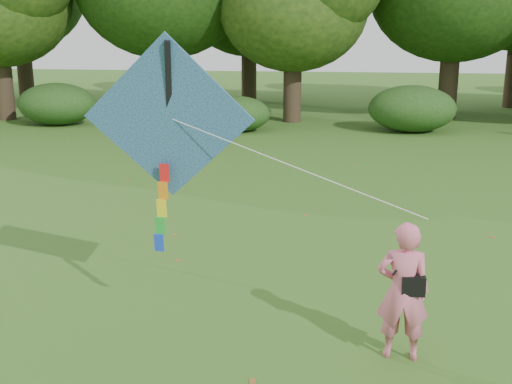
# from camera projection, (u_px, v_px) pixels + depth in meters

# --- Properties ---
(ground) EXTENTS (100.00, 100.00, 0.00)m
(ground) POSITION_uv_depth(u_px,v_px,m) (325.00, 330.00, 9.28)
(ground) COLOR #265114
(ground) RESTS_ON ground
(man_kite_flyer) EXTENTS (0.70, 0.47, 1.88)m
(man_kite_flyer) POSITION_uv_depth(u_px,v_px,m) (403.00, 291.00, 8.30)
(man_kite_flyer) COLOR #D4647C
(man_kite_flyer) RESTS_ON ground
(bystander_left) EXTENTS (1.07, 1.05, 1.74)m
(bystander_left) POSITION_uv_depth(u_px,v_px,m) (122.00, 103.00, 28.17)
(bystander_left) COLOR #272734
(bystander_left) RESTS_ON ground
(crossbody_bag) EXTENTS (0.43, 0.20, 0.73)m
(crossbody_bag) POSITION_uv_depth(u_px,v_px,m) (413.00, 284.00, 8.23)
(crossbody_bag) COLOR black
(crossbody_bag) RESTS_ON ground
(flying_kite) EXTENTS (4.61, 1.00, 3.10)m
(flying_kite) POSITION_uv_depth(u_px,v_px,m) (169.00, 121.00, 8.73)
(flying_kite) COLOR #2561A0
(flying_kite) RESTS_ON ground
(shrub_band) EXTENTS (39.15, 3.22, 1.88)m
(shrub_band) POSITION_uv_depth(u_px,v_px,m) (319.00, 110.00, 26.02)
(shrub_band) COLOR #264919
(shrub_band) RESTS_ON ground
(fallen_leaves) EXTENTS (10.80, 13.07, 0.01)m
(fallen_leaves) POSITION_uv_depth(u_px,v_px,m) (308.00, 231.00, 13.66)
(fallen_leaves) COLOR brown
(fallen_leaves) RESTS_ON ground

